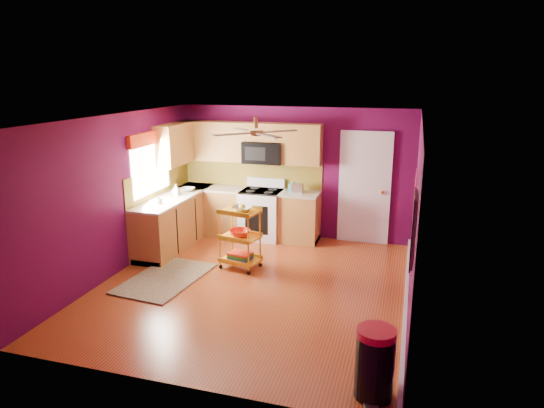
% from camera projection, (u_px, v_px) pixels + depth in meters
% --- Properties ---
extents(ground, '(5.00, 5.00, 0.00)m').
position_uv_depth(ground, '(253.00, 286.00, 7.29)').
color(ground, maroon).
rests_on(ground, ground).
extents(room_envelope, '(4.54, 5.04, 2.52)m').
position_uv_depth(room_envelope, '(254.00, 180.00, 6.85)').
color(room_envelope, '#510939').
rests_on(room_envelope, ground).
extents(lower_cabinets, '(2.81, 2.31, 0.94)m').
position_uv_depth(lower_cabinets, '(216.00, 218.00, 9.22)').
color(lower_cabinets, '#935F28').
rests_on(lower_cabinets, ground).
extents(electric_range, '(0.76, 0.66, 1.13)m').
position_uv_depth(electric_range, '(262.00, 214.00, 9.32)').
color(electric_range, white).
rests_on(electric_range, ground).
extents(upper_cabinetry, '(2.80, 2.30, 1.26)m').
position_uv_depth(upper_cabinetry, '(227.00, 144.00, 9.17)').
color(upper_cabinetry, '#935F28').
rests_on(upper_cabinetry, ground).
extents(left_window, '(0.08, 1.35, 1.08)m').
position_uv_depth(left_window, '(150.00, 154.00, 8.41)').
color(left_window, white).
rests_on(left_window, ground).
extents(panel_door, '(0.95, 0.11, 2.15)m').
position_uv_depth(panel_door, '(364.00, 189.00, 8.94)').
color(panel_door, white).
rests_on(panel_door, ground).
extents(right_wall_art, '(0.04, 2.74, 1.04)m').
position_uv_depth(right_wall_art, '(414.00, 211.00, 5.99)').
color(right_wall_art, black).
rests_on(right_wall_art, ground).
extents(ceiling_fan, '(1.01, 1.01, 0.26)m').
position_uv_depth(ceiling_fan, '(256.00, 132.00, 6.88)').
color(ceiling_fan, '#BF8C3F').
rests_on(ceiling_fan, ground).
extents(shag_rug, '(1.12, 1.67, 0.02)m').
position_uv_depth(shag_rug, '(166.00, 278.00, 7.54)').
color(shag_rug, black).
rests_on(shag_rug, ground).
extents(rolling_cart, '(0.68, 0.55, 1.09)m').
position_uv_depth(rolling_cart, '(240.00, 235.00, 7.83)').
color(rolling_cart, gold).
rests_on(rolling_cart, ground).
extents(trash_can, '(0.50, 0.50, 0.73)m').
position_uv_depth(trash_can, '(375.00, 363.00, 4.71)').
color(trash_can, black).
rests_on(trash_can, ground).
extents(teal_kettle, '(0.18, 0.18, 0.21)m').
position_uv_depth(teal_kettle, '(293.00, 188.00, 9.04)').
color(teal_kettle, teal).
rests_on(teal_kettle, lower_cabinets).
extents(toaster, '(0.22, 0.15, 0.18)m').
position_uv_depth(toaster, '(297.00, 188.00, 8.99)').
color(toaster, beige).
rests_on(toaster, lower_cabinets).
extents(soap_bottle_a, '(0.09, 0.10, 0.21)m').
position_uv_depth(soap_bottle_a, '(176.00, 190.00, 8.81)').
color(soap_bottle_a, '#EA3F72').
rests_on(soap_bottle_a, lower_cabinets).
extents(soap_bottle_b, '(0.13, 0.13, 0.17)m').
position_uv_depth(soap_bottle_b, '(175.00, 190.00, 8.89)').
color(soap_bottle_b, white).
rests_on(soap_bottle_b, lower_cabinets).
extents(counter_dish, '(0.26, 0.26, 0.06)m').
position_uv_depth(counter_dish, '(188.00, 189.00, 9.15)').
color(counter_dish, white).
rests_on(counter_dish, lower_cabinets).
extents(counter_cup, '(0.12, 0.12, 0.10)m').
position_uv_depth(counter_cup, '(159.00, 201.00, 8.27)').
color(counter_cup, white).
rests_on(counter_cup, lower_cabinets).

